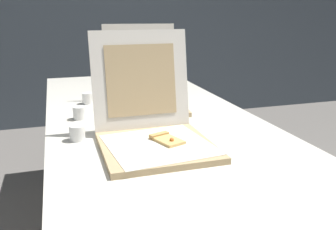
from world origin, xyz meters
TOP-DOWN VIEW (x-y plane):
  - wall_back at (0.00, 3.08)m, footprint 10.00×0.10m
  - table at (0.00, 0.65)m, footprint 0.94×2.38m
  - pizza_box_front at (-0.09, 0.31)m, footprint 0.39×0.46m
  - pizza_box_middle at (0.01, 0.87)m, footprint 0.44×0.48m
  - cup_white_near_center at (-0.35, 0.45)m, footprint 0.06×0.06m
  - cup_white_mid at (-0.32, 0.73)m, footprint 0.06×0.06m
  - cup_white_far at (-0.26, 1.01)m, footprint 0.06×0.06m

SIDE VIEW (x-z plane):
  - table at x=0.00m, z-range 0.32..1.04m
  - cup_white_near_center at x=-0.35m, z-range 0.72..0.78m
  - cup_white_mid at x=-0.32m, z-range 0.72..0.78m
  - cup_white_far at x=-0.26m, z-range 0.72..0.78m
  - pizza_box_front at x=-0.09m, z-range 0.58..0.98m
  - pizza_box_middle at x=0.01m, z-range 0.58..0.99m
  - wall_back at x=0.00m, z-range 0.00..2.60m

